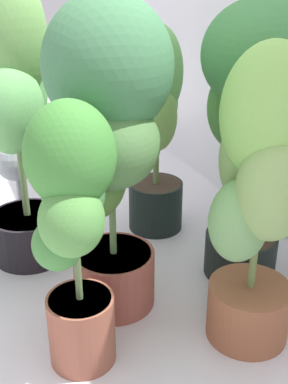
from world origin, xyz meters
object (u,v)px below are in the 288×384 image
object	(u,v)px
potted_plant_back_left	(156,123)
potted_plant_center	(107,130)
potted_plant_front_left	(15,106)
floor_fan	(16,165)
potted_plant_back_center	(252,103)
potted_plant_back_right	(259,190)
potted_plant_front_right	(73,219)

from	to	relation	value
potted_plant_back_left	potted_plant_center	size ratio (longest dim) A/B	0.86
potted_plant_front_left	floor_fan	xyz separation A→B (m)	(-0.35, 0.02, -0.35)
potted_plant_back_left	floor_fan	world-z (taller)	potted_plant_back_left
potted_plant_back_center	potted_plant_front_left	xyz separation A→B (m)	(-0.39, -0.68, -0.03)
potted_plant_back_left	potted_plant_back_right	xyz separation A→B (m)	(0.72, -0.02, 0.03)
potted_plant_back_right	potted_plant_front_left	distance (m)	0.87
potted_plant_front_right	potted_plant_front_left	distance (m)	0.62
potted_plant_center	potted_plant_front_left	size ratio (longest dim) A/B	0.93
potted_plant_front_left	floor_fan	size ratio (longest dim) A/B	2.87
potted_plant_center	potted_plant_front_right	bearing A→B (deg)	-38.59
potted_plant_front_right	potted_plant_front_left	bearing A→B (deg)	-177.04
potted_plant_center	potted_plant_front_right	distance (m)	0.30
potted_plant_front_right	floor_fan	size ratio (longest dim) A/B	2.07
potted_plant_center	potted_plant_back_center	bearing A→B (deg)	91.09
potted_plant_back_left	potted_plant_center	bearing A→B (deg)	-38.79
potted_plant_back_right	potted_plant_front_right	size ratio (longest dim) A/B	1.16
potted_plant_back_center	potted_plant_center	bearing A→B (deg)	-88.91
potted_plant_back_left	potted_plant_back_center	distance (m)	0.47
potted_plant_back_left	potted_plant_back_center	size ratio (longest dim) A/B	0.88
potted_plant_back_right	potted_plant_front_left	size ratio (longest dim) A/B	0.83
potted_plant_back_center	potted_plant_back_left	bearing A→B (deg)	-159.96
potted_plant_center	floor_fan	bearing A→B (deg)	-167.10
potted_plant_back_left	potted_plant_front_left	size ratio (longest dim) A/B	0.80
potted_plant_center	potted_plant_front_right	world-z (taller)	potted_plant_center
potted_plant_back_left	floor_fan	bearing A→B (deg)	-121.98
potted_plant_back_left	floor_fan	xyz separation A→B (m)	(-0.32, -0.51, -0.22)
potted_plant_back_right	potted_plant_back_center	world-z (taller)	potted_plant_back_center
potted_plant_front_right	potted_plant_back_left	bearing A→B (deg)	141.27
potted_plant_front_right	potted_plant_front_left	size ratio (longest dim) A/B	0.72
potted_plant_back_center	potted_plant_front_right	world-z (taller)	potted_plant_back_center
potted_plant_front_left	potted_plant_back_left	bearing A→B (deg)	92.95
potted_plant_back_center	potted_plant_front_left	bearing A→B (deg)	-119.39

